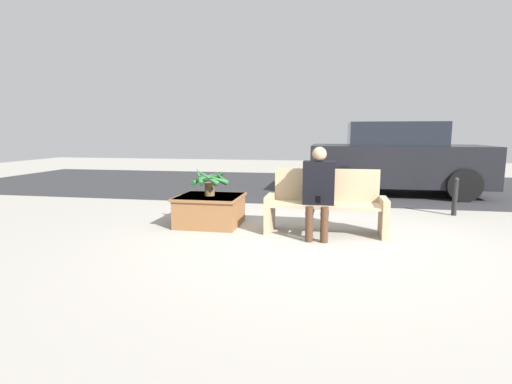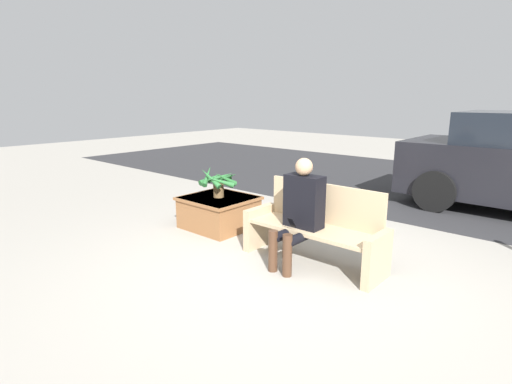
{
  "view_description": "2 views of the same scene",
  "coord_description": "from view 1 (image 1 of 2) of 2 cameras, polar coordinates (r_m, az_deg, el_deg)",
  "views": [
    {
      "loc": [
        0.17,
        -5.17,
        1.42
      ],
      "look_at": [
        -0.93,
        0.59,
        0.53
      ],
      "focal_mm": 28.0,
      "sensor_mm": 36.0,
      "label": 1
    },
    {
      "loc": [
        2.45,
        -3.27,
        1.87
      ],
      "look_at": [
        -0.98,
        0.65,
        0.63
      ],
      "focal_mm": 28.0,
      "sensor_mm": 36.0,
      "label": 2
    }
  ],
  "objects": [
    {
      "name": "ground_plane",
      "position": [
        5.37,
        8.65,
        -6.85
      ],
      "size": [
        30.0,
        30.0,
        0.0
      ],
      "primitive_type": "plane",
      "color": "#9E998E"
    },
    {
      "name": "road_surface",
      "position": [
        10.82,
        9.78,
        0.93
      ],
      "size": [
        20.0,
        6.0,
        0.01
      ],
      "primitive_type": "cube",
      "color": "#2D2D30",
      "rests_on": "ground_plane"
    },
    {
      "name": "bench",
      "position": [
        5.72,
        9.91,
        -1.75
      ],
      "size": [
        1.67,
        0.53,
        0.9
      ],
      "color": "tan",
      "rests_on": "ground_plane"
    },
    {
      "name": "person_seated",
      "position": [
        5.5,
        8.9,
        0.52
      ],
      "size": [
        0.43,
        0.59,
        1.22
      ],
      "color": "black",
      "rests_on": "ground_plane"
    },
    {
      "name": "planter_box",
      "position": [
        6.16,
        -6.59,
        -2.45
      ],
      "size": [
        0.97,
        0.9,
        0.46
      ],
      "color": "brown",
      "rests_on": "ground_plane"
    },
    {
      "name": "potted_plant",
      "position": [
        6.1,
        -6.63,
        1.79
      ],
      "size": [
        0.59,
        0.59,
        0.45
      ],
      "color": "brown",
      "rests_on": "planter_box"
    },
    {
      "name": "parked_car",
      "position": [
        9.74,
        19.39,
        4.47
      ],
      "size": [
        3.86,
        1.98,
        1.64
      ],
      "color": "black",
      "rests_on": "ground_plane"
    },
    {
      "name": "bollard_post",
      "position": [
        7.61,
        26.56,
        -0.44
      ],
      "size": [
        0.09,
        0.09,
        0.66
      ],
      "color": "black",
      "rests_on": "ground_plane"
    }
  ]
}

